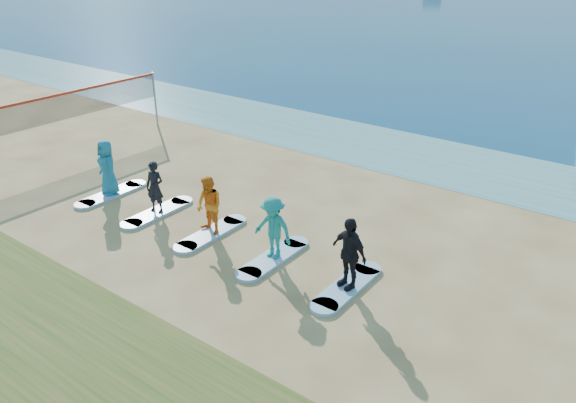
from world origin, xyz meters
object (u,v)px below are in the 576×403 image
Objects in this scene: student_3 at (273,228)px; student_1 at (155,187)px; volleyball_net at (65,107)px; surfboard_4 at (347,287)px; surfboard_0 at (111,194)px; surfboard_1 at (158,212)px; student_0 at (107,167)px; student_4 at (349,253)px; student_2 at (209,206)px; surfboard_3 at (273,258)px; surfboard_2 at (211,233)px.

student_1 is at bearing 178.45° from student_3.
volleyball_net is at bearing 151.52° from student_1.
surfboard_4 is at bearing -14.72° from student_1.
surfboard_0 is 2.35m from surfboard_1.
surfboard_0 is 1.17× the size of student_0.
student_0 is 0.99× the size of student_4.
student_0 is 4.71m from student_2.
surfboard_3 is (2.35, 0.00, -0.92)m from student_2.
volleyball_net reaches higher than surfboard_2.
surfboard_3 is 2.35m from surfboard_4.
student_2 is at bearing 180.00° from surfboard_3.
volleyball_net is 7.48m from student_1.
volleyball_net reaches higher than student_4.
surfboard_2 is 2.35m from surfboard_3.
surfboard_0 and surfboard_2 have the same top height.
volleyball_net is 14.49m from surfboard_4.
student_4 is at bearing 14.80° from student_0.
student_4 is (7.06, 0.00, 0.11)m from student_1.
student_0 reaches higher than student_2.
surfboard_0 is at bearing 165.28° from student_1.
surfboard_1 is 4.80m from student_3.
surfboard_4 is (4.71, 0.00, 0.00)m from surfboard_2.
student_0 is at bearing 180.00° from surfboard_2.
surfboard_0 is 4.80m from student_2.
surfboard_2 is at bearing 14.80° from student_0.
student_2 is at bearing 178.45° from student_3.
student_0 is at bearing 0.00° from surfboard_0.
surfboard_4 is 0.99m from student_4.
volleyball_net is 5.11× the size of student_3.
student_3 is (7.06, 0.00, -0.05)m from student_0.
student_4 is at bearing 0.00° from surfboard_2.
surfboard_1 is at bearing -171.43° from student_2.
student_2 is at bearing 14.80° from student_0.
surfboard_2 and surfboard_4 have the same top height.
student_0 is 7.13m from surfboard_3.
surfboard_3 is at bearing 0.00° from surfboard_0.
surfboard_3 is 1.00× the size of surfboard_4.
surfboard_1 is 1.24× the size of student_3.
student_1 reaches higher than surfboard_3.
surfboard_0 and surfboard_3 have the same top height.
student_1 is (7.20, -1.77, -0.98)m from volleyball_net.
surfboard_1 and surfboard_3 have the same top height.
student_1 reaches higher than surfboard_1.
surfboard_0 is 1.00× the size of surfboard_4.
student_1 is (2.35, 0.00, 0.88)m from surfboard_0.
student_3 is at bearing 0.00° from surfboard_2.
surfboard_1 is at bearing -164.85° from student_4.
surfboard_1 is at bearing -13.77° from volleyball_net.
surfboard_3 is at bearing 0.00° from surfboard_1.
student_0 is at bearing 178.45° from student_3.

